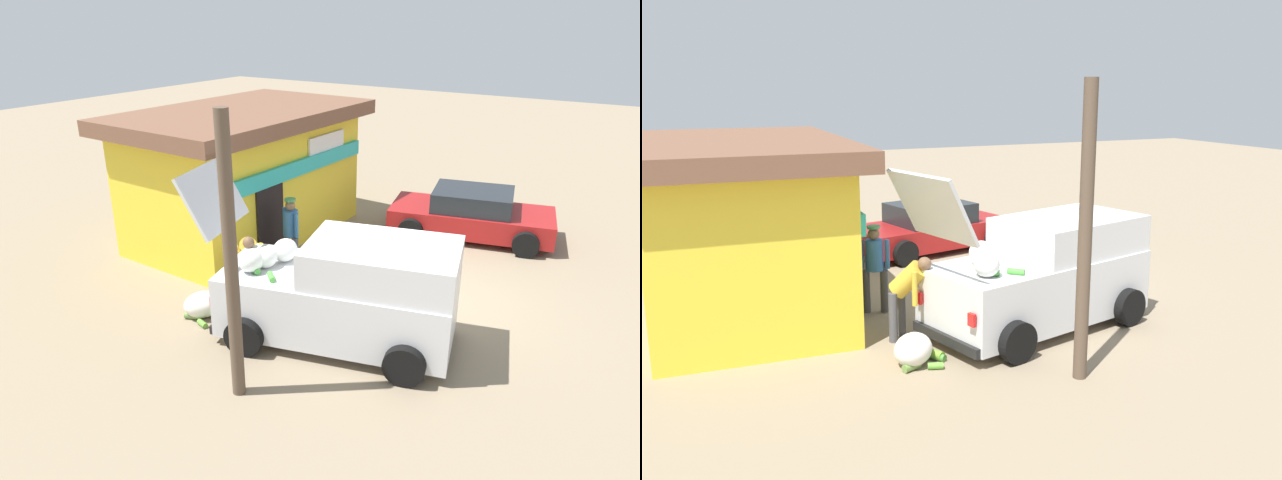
{
  "view_description": "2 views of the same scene",
  "coord_description": "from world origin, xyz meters",
  "views": [
    {
      "loc": [
        -9.66,
        -3.84,
        5.46
      ],
      "look_at": [
        -0.51,
        2.02,
        1.0
      ],
      "focal_mm": 31.58,
      "sensor_mm": 36.0,
      "label": 1
    },
    {
      "loc": [
        -12.31,
        6.45,
        4.28
      ],
      "look_at": [
        -0.42,
        1.23,
        1.28
      ],
      "focal_mm": 38.69,
      "sensor_mm": 36.0,
      "label": 2
    }
  ],
  "objects": [
    {
      "name": "ground_plane",
      "position": [
        0.0,
        0.0,
        0.0
      ],
      "size": [
        60.0,
        60.0,
        0.0
      ],
      "primitive_type": "plane",
      "color": "gray"
    },
    {
      "name": "utility_pole",
      "position": [
        -4.33,
        1.05,
        2.17
      ],
      "size": [
        0.2,
        0.2,
        4.33
      ],
      "primitive_type": "cylinder",
      "color": "brown",
      "rests_on": "ground_plane"
    },
    {
      "name": "vendor_standing",
      "position": [
        -0.26,
        2.95,
        0.96
      ],
      "size": [
        0.44,
        0.53,
        1.67
      ],
      "color": "#4C4C51",
      "rests_on": "ground_plane"
    },
    {
      "name": "unloaded_banana_pile",
      "position": [
        -2.89,
        3.12,
        0.23
      ],
      "size": [
        0.95,
        0.98,
        0.49
      ],
      "color": "silver",
      "rests_on": "ground_plane"
    },
    {
      "name": "delivery_van",
      "position": [
        -2.17,
        0.43,
        0.96
      ],
      "size": [
        2.92,
        4.85,
        2.96
      ],
      "color": "silver",
      "rests_on": "ground_plane"
    },
    {
      "name": "storefront_bar",
      "position": [
        0.89,
        5.15,
        1.68
      ],
      "size": [
        6.44,
        4.04,
        3.25
      ],
      "color": "yellow",
      "rests_on": "ground_plane"
    },
    {
      "name": "parked_sedan",
      "position": [
        3.91,
        0.22,
        0.58
      ],
      "size": [
        2.86,
        4.34,
        1.24
      ],
      "color": "maroon",
      "rests_on": "ground_plane"
    },
    {
      "name": "paint_bucket",
      "position": [
        3.69,
        2.14,
        0.17
      ],
      "size": [
        0.33,
        0.33,
        0.34
      ],
      "primitive_type": "cylinder",
      "color": "silver",
      "rests_on": "ground_plane"
    },
    {
      "name": "customer_bending",
      "position": [
        -1.86,
        2.87,
        0.9
      ],
      "size": [
        0.72,
        0.73,
        1.47
      ],
      "color": "#4C4C51",
      "rests_on": "ground_plane"
    }
  ]
}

